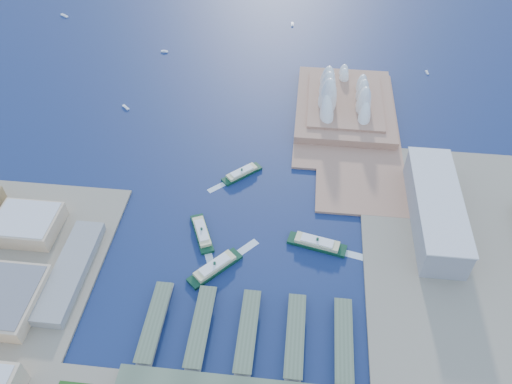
% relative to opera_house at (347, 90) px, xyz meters
% --- Properties ---
extents(ground, '(3000.00, 3000.00, 0.00)m').
position_rel_opera_house_xyz_m(ground, '(-105.00, -280.00, -32.00)').
color(ground, '#0F1D49').
rests_on(ground, ground).
extents(east_land, '(240.00, 500.00, 3.00)m').
position_rel_opera_house_xyz_m(east_land, '(135.00, -330.00, -30.50)').
color(east_land, gray).
rests_on(east_land, ground).
extents(peninsula, '(135.00, 220.00, 3.00)m').
position_rel_opera_house_xyz_m(peninsula, '(2.50, -20.00, -30.50)').
color(peninsula, '#A47459').
rests_on(peninsula, ground).
extents(opera_house, '(134.00, 180.00, 58.00)m').
position_rel_opera_house_xyz_m(opera_house, '(0.00, 0.00, 0.00)').
color(opera_house, white).
rests_on(opera_house, peninsula).
extents(toaster_building, '(45.00, 155.00, 35.00)m').
position_rel_opera_house_xyz_m(toaster_building, '(90.00, -200.00, -11.50)').
color(toaster_building, gray).
rests_on(toaster_building, east_land).
extents(ferry_wharves, '(184.00, 90.00, 9.30)m').
position_rel_opera_house_xyz_m(ferry_wharves, '(-91.00, -355.00, -27.35)').
color(ferry_wharves, '#4E5D46').
rests_on(ferry_wharves, ground).
extents(ferry_a, '(34.35, 55.39, 10.28)m').
position_rel_opera_house_xyz_m(ferry_a, '(-153.00, -244.11, -26.86)').
color(ferry_a, '#0D341F').
rests_on(ferry_a, ground).
extents(ferry_b, '(46.49, 44.32, 9.69)m').
position_rel_opera_house_xyz_m(ferry_b, '(-122.96, -147.34, -27.16)').
color(ferry_b, '#0D341F').
rests_on(ferry_b, ground).
extents(ferry_c, '(51.37, 54.24, 11.27)m').
position_rel_opera_house_xyz_m(ferry_c, '(-131.81, -287.47, -26.37)').
color(ferry_c, '#0D341F').
rests_on(ferry_c, ground).
extents(ferry_d, '(62.67, 28.44, 11.49)m').
position_rel_opera_house_xyz_m(ferry_d, '(-32.02, -246.08, -26.26)').
color(ferry_d, '#0D341F').
rests_on(ferry_d, ground).
extents(boat_a, '(12.41, 11.74, 2.64)m').
position_rel_opera_house_xyz_m(boat_a, '(-300.58, -28.63, -30.68)').
color(boat_a, white).
rests_on(boat_a, ground).
extents(boat_b, '(11.22, 4.58, 2.97)m').
position_rel_opera_house_xyz_m(boat_b, '(-283.62, 128.28, -30.52)').
color(boat_b, white).
rests_on(boat_b, ground).
extents(boat_c, '(4.28, 10.60, 2.32)m').
position_rel_opera_house_xyz_m(boat_c, '(127.03, 109.30, -30.84)').
color(boat_c, white).
rests_on(boat_c, ground).
extents(boat_d, '(17.58, 13.21, 3.09)m').
position_rel_opera_house_xyz_m(boat_d, '(-492.00, 233.76, -30.46)').
color(boat_d, white).
rests_on(boat_d, ground).
extents(boat_e, '(4.70, 12.58, 3.03)m').
position_rel_opera_house_xyz_m(boat_e, '(-84.90, 244.58, -30.48)').
color(boat_e, white).
rests_on(boat_e, ground).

